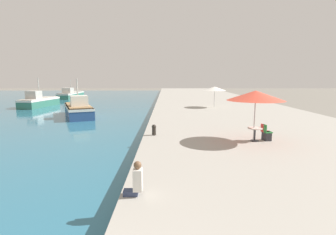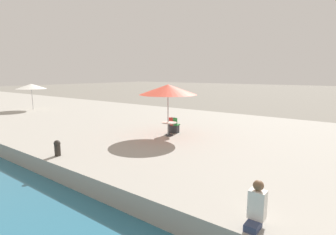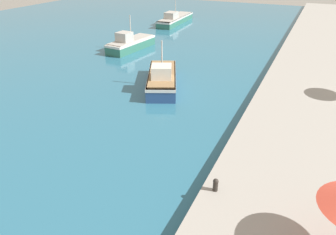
# 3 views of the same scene
# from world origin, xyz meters

# --- Properties ---
(quay_promenade) EXTENTS (16.00, 90.00, 0.74)m
(quay_promenade) POSITION_xyz_m (8.00, 37.00, 0.37)
(quay_promenade) COLOR #A39E93
(quay_promenade) RESTS_ON ground_plane
(fishing_boat_near) EXTENTS (5.27, 7.96, 4.05)m
(fishing_boat_near) POSITION_xyz_m (-8.06, 25.62, 0.84)
(fishing_boat_near) COLOR navy
(fishing_boat_near) RESTS_ON water_basin
(fishing_boat_mid) EXTENTS (2.99, 7.48, 4.08)m
(fishing_boat_mid) POSITION_xyz_m (-16.80, 35.07, 0.85)
(fishing_boat_mid) COLOR #33705B
(fishing_boat_mid) RESTS_ON water_basin
(fishing_boat_far) EXTENTS (2.78, 11.04, 3.65)m
(fishing_boat_far) POSITION_xyz_m (-18.46, 52.37, 0.77)
(fishing_boat_far) COLOR #33705B
(fishing_boat_far) RESTS_ON water_basin
(cafe_umbrella_pink) EXTENTS (3.07, 3.07, 2.77)m
(cafe_umbrella_pink) POSITION_xyz_m (6.19, 11.65, 3.24)
(cafe_umbrella_pink) COLOR #B7B7B7
(cafe_umbrella_pink) RESTS_ON quay_promenade
(cafe_umbrella_white) EXTENTS (2.66, 2.66, 2.41)m
(cafe_umbrella_white) POSITION_xyz_m (7.01, 28.14, 2.91)
(cafe_umbrella_white) COLOR #B7B7B7
(cafe_umbrella_white) RESTS_ON quay_promenade
(cafe_table) EXTENTS (0.80, 0.80, 0.74)m
(cafe_table) POSITION_xyz_m (6.23, 11.61, 1.27)
(cafe_table) COLOR #333338
(cafe_table) RESTS_ON quay_promenade
(cafe_chair_left) EXTENTS (0.48, 0.46, 0.91)m
(cafe_chair_left) POSITION_xyz_m (6.95, 11.71, 1.06)
(cafe_chair_left) COLOR #2D2D33
(cafe_chair_left) RESTS_ON quay_promenade
(cafe_chair_right) EXTENTS (0.53, 0.52, 0.91)m
(cafe_chair_right) POSITION_xyz_m (6.92, 11.84, 1.06)
(cafe_chair_right) COLOR #2D2D33
(cafe_chair_right) RESTS_ON quay_promenade
(person_at_quay) EXTENTS (0.56, 0.36, 1.04)m
(person_at_quay) POSITION_xyz_m (0.49, 4.98, 1.20)
(person_at_quay) COLOR #333D5B
(person_at_quay) RESTS_ON quay_promenade
(mooring_bollard) EXTENTS (0.26, 0.26, 0.65)m
(mooring_bollard) POSITION_xyz_m (0.64, 13.15, 1.09)
(mooring_bollard) COLOR #2D2823
(mooring_bollard) RESTS_ON quay_promenade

